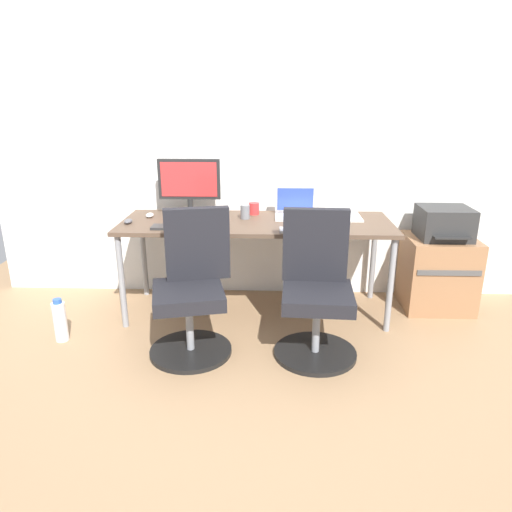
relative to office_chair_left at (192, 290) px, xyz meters
The scene contains 18 objects.
ground_plane 0.84m from the office_chair_left, 56.70° to the left, with size 5.28×5.28×0.00m, color #9E7A56.
back_wall 1.41m from the office_chair_left, 69.05° to the left, with size 4.40×0.04×2.60m, color white.
desk 0.76m from the office_chair_left, 56.70° to the left, with size 2.01×0.70×0.73m.
office_chair_left is the anchor object (origin of this frame).
office_chair_right 0.80m from the office_chair_left, ahead, with size 0.54×0.54×0.94m.
side_cabinet 1.98m from the office_chair_left, 21.96° to the left, with size 0.52×0.47×0.58m.
printer 1.99m from the office_chair_left, 21.94° to the left, with size 0.38×0.40×0.24m.
water_bottle_on_floor 0.98m from the office_chair_left, behind, with size 0.09×0.09×0.31m.
desktop_monitor 0.99m from the office_chair_left, 99.14° to the left, with size 0.48×0.18×0.43m.
open_laptop 1.09m from the office_chair_left, 47.56° to the left, with size 0.31×0.25×0.23m.
keyboard_by_monitor 0.52m from the office_chair_left, 113.18° to the left, with size 0.34×0.12×0.02m, color #2D2D2D.
keyboard_by_laptop 0.87m from the office_chair_left, 24.21° to the left, with size 0.34×0.12×0.02m, color #B7B7B7.
mouse_by_monitor 0.88m from the office_chair_left, 121.41° to the left, with size 0.06×0.10×0.03m, color silver.
mouse_by_laptop 0.81m from the office_chair_left, 136.67° to the left, with size 0.06×0.10×0.03m, color #515156.
coffee_mug 0.97m from the office_chair_left, 65.86° to the left, with size 0.08×0.08×0.09m, color red.
pen_cup 0.83m from the office_chair_left, 65.67° to the left, with size 0.07×0.07×0.10m, color slate.
phone_near_monitor 0.57m from the office_chair_left, 72.40° to the left, with size 0.07×0.14×0.01m, color black.
paper_pile 1.35m from the office_chair_left, 34.42° to the left, with size 0.21×0.30×0.01m, color white.
Camera 1 is at (0.12, -3.40, 1.60)m, focal length 33.02 mm.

